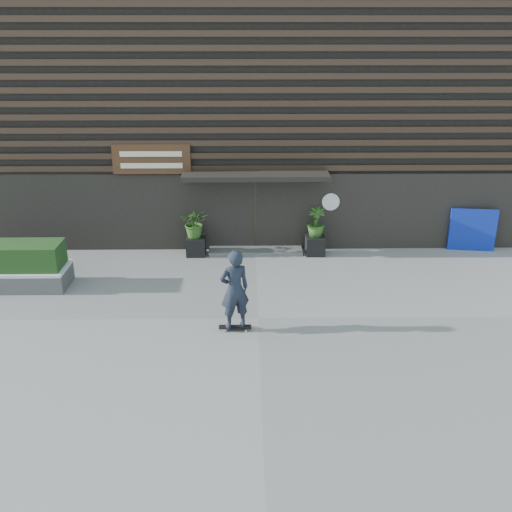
{
  "coord_description": "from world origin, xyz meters",
  "views": [
    {
      "loc": [
        -0.25,
        -13.1,
        6.86
      ],
      "look_at": [
        -0.03,
        1.47,
        1.1
      ],
      "focal_mm": 41.17,
      "sensor_mm": 36.0,
      "label": 1
    }
  ],
  "objects_px": {
    "planter_pot_left": "(196,246)",
    "blue_tarp": "(472,230)",
    "raised_bed": "(5,278)",
    "planter_pot_right": "(315,245)",
    "skateboarder": "(235,290)"
  },
  "relations": [
    {
      "from": "skateboarder",
      "to": "planter_pot_right",
      "type": "bearing_deg",
      "value": 63.74
    },
    {
      "from": "planter_pot_right",
      "to": "raised_bed",
      "type": "bearing_deg",
      "value": -165.18
    },
    {
      "from": "raised_bed",
      "to": "blue_tarp",
      "type": "distance_m",
      "value": 14.31
    },
    {
      "from": "planter_pot_right",
      "to": "skateboarder",
      "type": "distance_m",
      "value": 5.63
    },
    {
      "from": "planter_pot_left",
      "to": "blue_tarp",
      "type": "bearing_deg",
      "value": 1.93
    },
    {
      "from": "planter_pot_right",
      "to": "planter_pot_left",
      "type": "bearing_deg",
      "value": 180.0
    },
    {
      "from": "planter_pot_right",
      "to": "blue_tarp",
      "type": "xyz_separation_m",
      "value": [
        5.11,
        0.3,
        0.39
      ]
    },
    {
      "from": "planter_pot_left",
      "to": "blue_tarp",
      "type": "height_order",
      "value": "blue_tarp"
    },
    {
      "from": "planter_pot_left",
      "to": "raised_bed",
      "type": "height_order",
      "value": "planter_pot_left"
    },
    {
      "from": "raised_bed",
      "to": "skateboarder",
      "type": "bearing_deg",
      "value": -22.11
    },
    {
      "from": "planter_pot_left",
      "to": "blue_tarp",
      "type": "distance_m",
      "value": 8.92
    },
    {
      "from": "planter_pot_right",
      "to": "skateboarder",
      "type": "xyz_separation_m",
      "value": [
        -2.47,
        -5.0,
        0.77
      ]
    },
    {
      "from": "planter_pot_right",
      "to": "raised_bed",
      "type": "xyz_separation_m",
      "value": [
        -8.95,
        -2.37,
        -0.05
      ]
    },
    {
      "from": "raised_bed",
      "to": "planter_pot_right",
      "type": "bearing_deg",
      "value": 14.82
    },
    {
      "from": "planter_pot_left",
      "to": "blue_tarp",
      "type": "xyz_separation_m",
      "value": [
        8.91,
        0.3,
        0.39
      ]
    }
  ]
}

